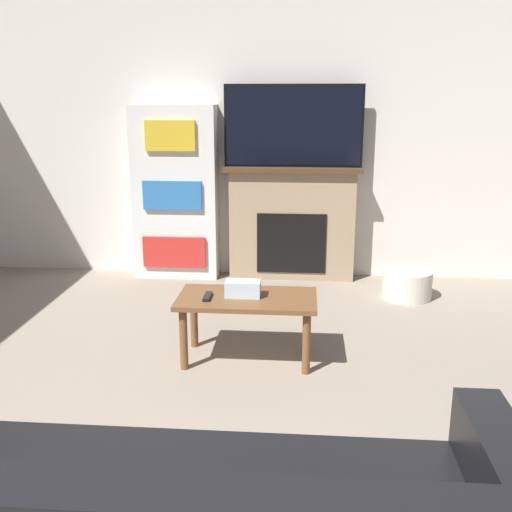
% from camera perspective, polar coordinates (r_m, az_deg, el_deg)
% --- Properties ---
extents(wall_back, '(6.98, 0.06, 2.70)m').
position_cam_1_polar(wall_back, '(5.55, 0.84, 11.92)').
color(wall_back, silver).
rests_on(wall_back, ground_plane).
extents(fireplace, '(1.24, 0.28, 1.03)m').
position_cam_1_polar(fireplace, '(5.51, 3.44, 3.18)').
color(fireplace, tan).
rests_on(fireplace, ground_plane).
extents(tv, '(1.22, 0.03, 0.72)m').
position_cam_1_polar(tv, '(5.38, 3.58, 12.25)').
color(tv, black).
rests_on(tv, fireplace).
extents(coffee_table, '(0.88, 0.47, 0.43)m').
position_cam_1_polar(coffee_table, '(3.80, -0.85, -4.84)').
color(coffee_table, brown).
rests_on(coffee_table, ground_plane).
extents(tissue_box, '(0.22, 0.12, 0.10)m').
position_cam_1_polar(tissue_box, '(3.77, -1.21, -3.12)').
color(tissue_box, silver).
rests_on(tissue_box, coffee_table).
extents(remote_control, '(0.04, 0.15, 0.02)m').
position_cam_1_polar(remote_control, '(3.76, -4.64, -3.87)').
color(remote_control, black).
rests_on(remote_control, coffee_table).
extents(bookshelf, '(0.77, 0.29, 1.58)m').
position_cam_1_polar(bookshelf, '(5.56, -7.68, 5.96)').
color(bookshelf, white).
rests_on(bookshelf, ground_plane).
extents(storage_basket, '(0.41, 0.41, 0.24)m').
position_cam_1_polar(storage_basket, '(5.19, 14.17, -2.62)').
color(storage_basket, silver).
rests_on(storage_basket, ground_plane).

